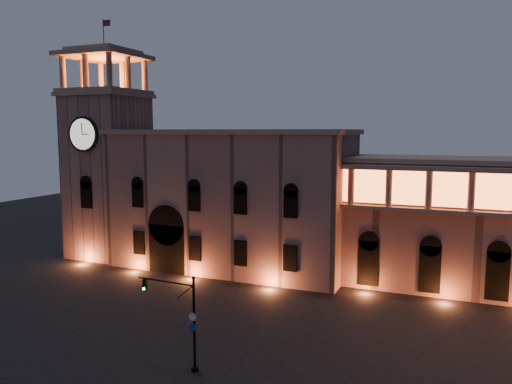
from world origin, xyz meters
TOP-DOWN VIEW (x-y plane):
  - ground at (0.00, 0.00)m, footprint 160.00×160.00m
  - government_building at (-2.08, 21.93)m, footprint 30.80×12.80m
  - clock_tower at (-20.50, 20.98)m, footprint 9.80×9.80m
  - traffic_light at (6.88, -4.80)m, footprint 5.19×0.66m

SIDE VIEW (x-z plane):
  - ground at x=0.00m, z-range 0.00..0.00m
  - traffic_light at x=6.88m, z-range 0.18..7.30m
  - government_building at x=-2.08m, z-range -0.03..17.57m
  - clock_tower at x=-20.50m, z-range -3.70..28.70m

